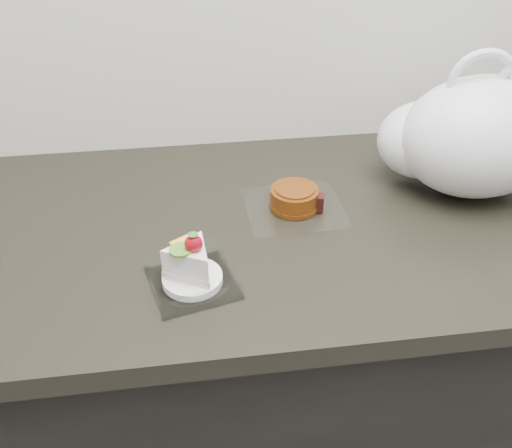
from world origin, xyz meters
TOP-DOWN VIEW (x-y plane):
  - counter at (0.00, 1.69)m, footprint 2.04×0.64m
  - cake_tray at (-0.24, 1.53)m, footprint 0.16×0.16m
  - mooncake_wrap at (-0.04, 1.72)m, footprint 0.19×0.18m
  - plastic_bag at (0.29, 1.75)m, footprint 0.38×0.32m

SIDE VIEW (x-z plane):
  - counter at x=0.00m, z-range 0.00..0.90m
  - mooncake_wrap at x=-0.04m, z-range 0.90..0.94m
  - cake_tray at x=-0.24m, z-range 0.88..0.98m
  - plastic_bag at x=0.29m, z-range 0.87..1.15m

